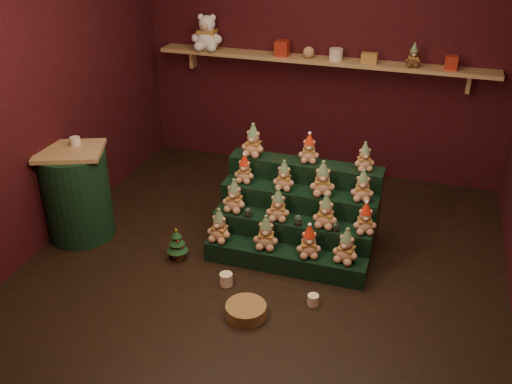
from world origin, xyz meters
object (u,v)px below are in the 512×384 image
(riser_tier_front, at_px, (284,260))
(brown_bear, at_px, (413,55))
(wicker_basket, at_px, (246,310))
(mug_left, at_px, (226,279))
(snow_globe_a, at_px, (248,212))
(snow_globe_b, at_px, (298,220))
(side_table, at_px, (77,193))
(mug_right, at_px, (313,300))
(snow_globe_c, at_px, (336,227))
(white_bear, at_px, (207,28))
(mini_christmas_tree, at_px, (177,244))

(riser_tier_front, height_order, brown_bear, brown_bear)
(riser_tier_front, height_order, wicker_basket, riser_tier_front)
(mug_left, bearing_deg, riser_tier_front, 43.07)
(snow_globe_a, bearing_deg, snow_globe_b, 0.00)
(side_table, height_order, mug_right, side_table)
(riser_tier_front, bearing_deg, wicker_basket, -99.31)
(mug_right, bearing_deg, side_table, 171.44)
(snow_globe_a, height_order, snow_globe_c, snow_globe_a)
(brown_bear, bearing_deg, mug_right, -110.31)
(snow_globe_b, relative_size, snow_globe_c, 1.19)
(riser_tier_front, relative_size, snow_globe_c, 17.59)
(mug_right, bearing_deg, white_bear, 127.58)
(riser_tier_front, bearing_deg, white_bear, 126.83)
(brown_bear, bearing_deg, mini_christmas_tree, -139.45)
(mug_right, distance_m, wicker_basket, 0.54)
(riser_tier_front, bearing_deg, mini_christmas_tree, -171.25)
(snow_globe_b, xyz_separation_m, white_bear, (-1.51, 1.77, 1.15))
(wicker_basket, height_order, brown_bear, brown_bear)
(snow_globe_b, relative_size, mini_christmas_tree, 0.30)
(mug_right, distance_m, brown_bear, 2.74)
(snow_globe_c, height_order, white_bear, white_bear)
(snow_globe_a, bearing_deg, riser_tier_front, -22.90)
(side_table, xyz_separation_m, brown_bear, (2.73, 1.98, 1.00))
(snow_globe_a, height_order, mug_left, snow_globe_a)
(mini_christmas_tree, relative_size, mug_right, 3.57)
(mug_left, bearing_deg, snow_globe_c, 33.83)
(mini_christmas_tree, bearing_deg, snow_globe_a, 28.70)
(white_bear, xyz_separation_m, brown_bear, (2.21, 0.00, -0.13))
(riser_tier_front, xyz_separation_m, white_bear, (-1.45, 1.93, 1.47))
(snow_globe_b, bearing_deg, riser_tier_front, -113.37)
(mini_christmas_tree, xyz_separation_m, wicker_basket, (0.82, -0.54, -0.11))
(white_bear, bearing_deg, mug_right, -57.25)
(side_table, bearing_deg, mug_left, -33.68)
(mini_christmas_tree, xyz_separation_m, white_bear, (-0.51, 2.07, 1.41))
(side_table, bearing_deg, brown_bear, 13.76)
(mini_christmas_tree, relative_size, white_bear, 0.66)
(riser_tier_front, relative_size, white_bear, 2.89)
(riser_tier_front, xyz_separation_m, wicker_basket, (-0.11, -0.68, -0.04))
(white_bear, bearing_deg, mug_left, -70.24)
(snow_globe_c, distance_m, brown_bear, 2.08)
(snow_globe_b, relative_size, mug_right, 1.06)
(riser_tier_front, distance_m, snow_globe_a, 0.52)
(mug_right, xyz_separation_m, white_bear, (-1.79, 2.33, 1.52))
(snow_globe_c, relative_size, mug_right, 0.89)
(riser_tier_front, bearing_deg, snow_globe_c, 22.09)
(snow_globe_c, height_order, mug_left, snow_globe_c)
(mug_right, height_order, wicker_basket, wicker_basket)
(snow_globe_a, xyz_separation_m, mug_right, (0.72, -0.56, -0.36))
(snow_globe_b, height_order, mug_right, snow_globe_b)
(wicker_basket, bearing_deg, snow_globe_b, 77.88)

